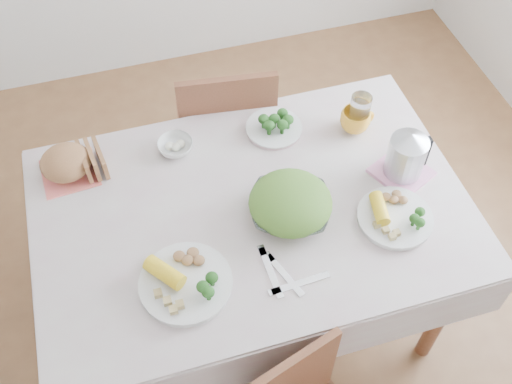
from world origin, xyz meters
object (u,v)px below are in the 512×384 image
object	(u,v)px
dinner_plate_right	(395,218)
electric_kettle	(408,151)
dining_table	(253,266)
dinner_plate_left	(186,284)
salad_bowl	(290,208)
yellow_mug	(355,121)
chair_far	(225,128)

from	to	relation	value
dinner_plate_right	electric_kettle	bearing A→B (deg)	58.86
dining_table	electric_kettle	world-z (taller)	electric_kettle
dinner_plate_left	electric_kettle	distance (m)	0.88
salad_bowl	dinner_plate_right	world-z (taller)	salad_bowl
dinner_plate_left	yellow_mug	distance (m)	0.91
chair_far	electric_kettle	size ratio (longest dim) A/B	4.85
chair_far	salad_bowl	distance (m)	0.81
salad_bowl	dinner_plate_right	size ratio (longest dim) A/B	1.03
dining_table	dinner_plate_right	distance (m)	0.63
yellow_mug	chair_far	bearing A→B (deg)	133.81
dining_table	dinner_plate_right	size ratio (longest dim) A/B	5.39
dining_table	dinner_plate_left	distance (m)	0.54
electric_kettle	chair_far	bearing A→B (deg)	134.25
dinner_plate_right	dining_table	bearing A→B (deg)	157.53
dining_table	chair_far	bearing A→B (deg)	84.20
dinner_plate_left	electric_kettle	bearing A→B (deg)	15.05
dinner_plate_left	dinner_plate_right	world-z (taller)	dinner_plate_left
chair_far	yellow_mug	bearing A→B (deg)	140.99
electric_kettle	dinner_plate_left	bearing A→B (deg)	-156.33
dinner_plate_left	yellow_mug	bearing A→B (deg)	32.26
chair_far	yellow_mug	xyz separation A→B (m)	(0.41, -0.43, 0.34)
salad_bowl	electric_kettle	distance (m)	0.46
dining_table	dinner_plate_left	size ratio (longest dim) A/B	4.72
chair_far	yellow_mug	world-z (taller)	chair_far
chair_far	salad_bowl	bearing A→B (deg)	100.83
dining_table	salad_bowl	distance (m)	0.44
yellow_mug	electric_kettle	world-z (taller)	electric_kettle
salad_bowl	yellow_mug	xyz separation A→B (m)	(0.37, 0.31, 0.01)
chair_far	dining_table	bearing A→B (deg)	91.39
chair_far	dinner_plate_left	xyz separation A→B (m)	(-0.35, -0.91, 0.31)
dinner_plate_left	chair_far	bearing A→B (deg)	68.82
dinner_plate_left	dinner_plate_right	size ratio (longest dim) A/B	1.14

